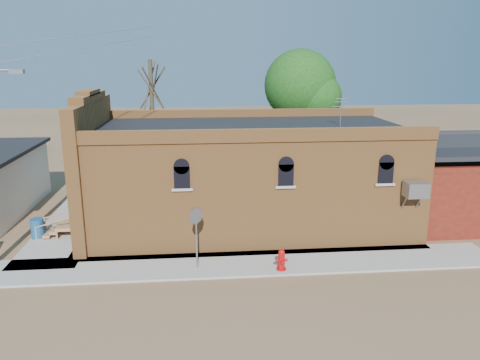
{
  "coord_description": "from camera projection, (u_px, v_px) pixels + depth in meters",
  "views": [
    {
      "loc": [
        -0.4,
        -15.33,
        7.6
      ],
      "look_at": [
        1.44,
        4.41,
        2.4
      ],
      "focal_mm": 35.0,
      "sensor_mm": 36.0,
      "label": 1
    }
  ],
  "objects": [
    {
      "name": "ground",
      "position": [
        211.0,
        277.0,
        16.73
      ],
      "size": [
        120.0,
        120.0,
        0.0
      ],
      "primitive_type": "plane",
      "color": "brown",
      "rests_on": "ground"
    },
    {
      "name": "sidewalk_south",
      "position": [
        250.0,
        263.0,
        17.72
      ],
      "size": [
        19.0,
        2.2,
        0.08
      ],
      "primitive_type": "cube",
      "color": "#9E9991",
      "rests_on": "ground"
    },
    {
      "name": "sidewalk_west",
      "position": [
        73.0,
        224.0,
        21.93
      ],
      "size": [
        2.6,
        10.0,
        0.08
      ],
      "primitive_type": "cube",
      "color": "#9E9991",
      "rests_on": "ground"
    },
    {
      "name": "brick_bar",
      "position": [
        242.0,
        175.0,
        21.57
      ],
      "size": [
        16.4,
        7.97,
        6.3
      ],
      "color": "#A76733",
      "rests_on": "ground"
    },
    {
      "name": "red_shed",
      "position": [
        446.0,
        172.0,
        22.48
      ],
      "size": [
        5.4,
        6.4,
        4.3
      ],
      "color": "#5B130F",
      "rests_on": "ground"
    },
    {
      "name": "tree_bare_near",
      "position": [
        151.0,
        86.0,
        27.46
      ],
      "size": [
        2.8,
        2.8,
        7.65
      ],
      "color": "#4C402B",
      "rests_on": "ground"
    },
    {
      "name": "tree_leafy",
      "position": [
        300.0,
        85.0,
        28.76
      ],
      "size": [
        4.4,
        4.4,
        8.15
      ],
      "color": "#4C402B",
      "rests_on": "ground"
    },
    {
      "name": "fire_hydrant",
      "position": [
        281.0,
        260.0,
        17.01
      ],
      "size": [
        0.44,
        0.41,
        0.8
      ],
      "rotation": [
        0.0,
        0.0,
        0.05
      ],
      "color": "#B20A0B",
      "rests_on": "sidewalk_south"
    },
    {
      "name": "stop_sign",
      "position": [
        196.0,
        222.0,
        16.82
      ],
      "size": [
        0.49,
        0.49,
        2.34
      ],
      "rotation": [
        0.0,
        0.0,
        0.35
      ],
      "color": "gray",
      "rests_on": "sidewalk_south"
    },
    {
      "name": "trash_barrel",
      "position": [
        38.0,
        228.0,
        20.03
      ],
      "size": [
        0.57,
        0.57,
        0.85
      ],
      "primitive_type": "cylinder",
      "rotation": [
        0.0,
        0.0,
        -0.02
      ],
      "color": "navy",
      "rests_on": "sidewalk_west"
    }
  ]
}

